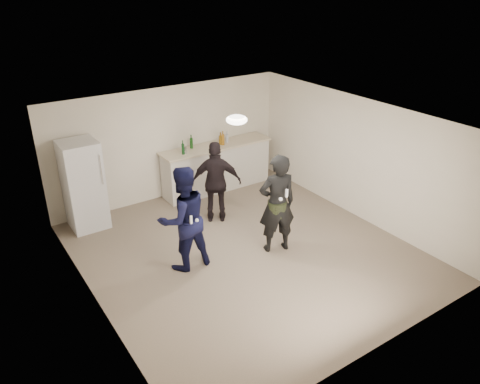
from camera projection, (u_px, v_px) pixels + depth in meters
floor at (246, 252)px, 8.64m from camera, size 6.00×6.00×0.00m
ceiling at (247, 121)px, 7.56m from camera, size 6.00×6.00×0.00m
wall_back at (170, 143)px, 10.35m from camera, size 6.00×0.00×6.00m
wall_front at (382, 276)px, 5.86m from camera, size 6.00×0.00×6.00m
wall_left at (89, 237)px, 6.72m from camera, size 0.00×6.00×6.00m
wall_right at (358, 159)px, 9.49m from camera, size 0.00×6.00×6.00m
counter at (217, 168)px, 10.92m from camera, size 2.60×0.56×1.05m
counter_top at (216, 146)px, 10.69m from camera, size 2.68×0.64×0.04m
fridge at (83, 185)px, 9.15m from camera, size 0.70×0.70×1.80m
fridge_handle at (101, 169)px, 8.84m from camera, size 0.02×0.02×0.60m
ceiling_dome at (237, 120)px, 7.81m from camera, size 0.36×0.36×0.16m
shaker at (185, 150)px, 10.17m from camera, size 0.08×0.08×0.17m
man at (183, 219)px, 7.85m from camera, size 0.91×0.71×1.87m
woman at (277, 204)px, 8.34m from camera, size 0.78×0.62×1.88m
camo_shorts at (277, 208)px, 8.38m from camera, size 0.34×0.34×0.28m
spectator at (216, 182)px, 9.39m from camera, size 1.07×0.88×1.71m
remote_man at (191, 219)px, 7.59m from camera, size 0.04×0.04×0.15m
nunchuk_man at (197, 220)px, 7.71m from camera, size 0.07×0.07×0.07m
remote_woman at (287, 193)px, 8.02m from camera, size 0.04×0.04×0.15m
nunchuk_woman at (281, 199)px, 8.04m from camera, size 0.07×0.07×0.07m
bottle_cluster at (210, 142)px, 10.55m from camera, size 1.27×0.30×0.24m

